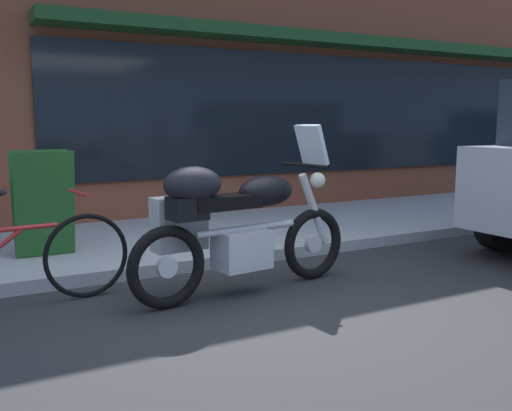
% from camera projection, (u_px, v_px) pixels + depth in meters
% --- Properties ---
extents(ground_plane, '(80.00, 80.00, 0.00)m').
position_uv_depth(ground_plane, '(256.00, 301.00, 4.55)').
color(ground_plane, '#2A2A2A').
extents(storefront_building, '(19.20, 0.90, 5.62)m').
position_uv_depth(storefront_building, '(430.00, 46.00, 10.08)').
color(storefront_building, brown).
rests_on(storefront_building, ground_plane).
extents(touring_motorcycle, '(2.12, 0.62, 1.40)m').
position_uv_depth(touring_motorcycle, '(231.00, 222.00, 4.65)').
color(touring_motorcycle, black).
rests_on(touring_motorcycle, ground_plane).
extents(parked_bicycle, '(1.69, 0.48, 0.94)m').
position_uv_depth(parked_bicycle, '(21.00, 261.00, 4.31)').
color(parked_bicycle, black).
rests_on(parked_bicycle, ground_plane).
extents(sandwich_board_sign, '(0.55, 0.43, 1.03)m').
position_uv_depth(sandwich_board_sign, '(43.00, 203.00, 5.52)').
color(sandwich_board_sign, '#1E511E').
rests_on(sandwich_board_sign, sidewalk_curb).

